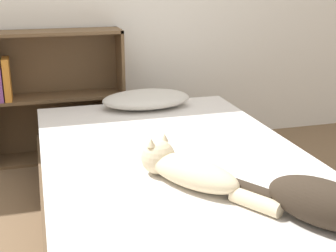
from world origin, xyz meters
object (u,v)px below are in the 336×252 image
Objects in this scene: bed at (177,199)px; cat_light at (186,169)px; pillow at (146,99)px; cat_dark at (329,206)px; bookshelf at (52,94)px.

bed is 3.56× the size of cat_light.
pillow is 1.58m from cat_dark.
cat_dark is 2.13m from bookshelf.
pillow is at bearing -37.44° from cat_light.
bed is at bearing -93.78° from pillow.
cat_dark reaches higher than bed.
pillow is 0.62× the size of bookshelf.
cat_dark is (0.30, -0.72, 0.29)m from bed.
bookshelf is at bearing 111.82° from bed.
bookshelf reaches higher than bed.
bookshelf is (-0.79, 1.97, -0.05)m from cat_dark.
cat_dark is at bearing -174.24° from cat_light.
bed is 0.83m from cat_dark.
cat_light is 1.59m from bookshelf.
cat_light reaches higher than pillow.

